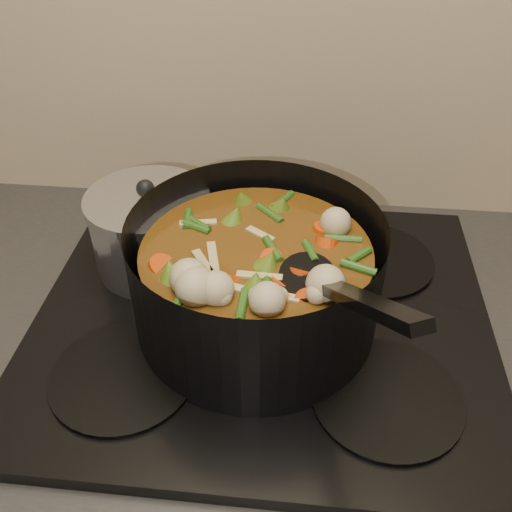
# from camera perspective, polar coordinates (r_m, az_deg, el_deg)

# --- Properties ---
(counter) EXTENTS (2.64, 0.64, 0.91)m
(counter) POSITION_cam_1_polar(r_m,az_deg,el_deg) (1.17, 0.49, -22.45)
(counter) COLOR brown
(counter) RESTS_ON ground
(stovetop) EXTENTS (0.62, 0.54, 0.03)m
(stovetop) POSITION_cam_1_polar(r_m,az_deg,el_deg) (0.80, 0.67, -6.09)
(stovetop) COLOR black
(stovetop) RESTS_ON counter
(stockpot) EXTENTS (0.38, 0.42, 0.23)m
(stockpot) POSITION_cam_1_polar(r_m,az_deg,el_deg) (0.73, 0.04, -2.31)
(stockpot) COLOR black
(stockpot) RESTS_ON stovetop
(saucepan) EXTENTS (0.18, 0.18, 0.15)m
(saucepan) POSITION_cam_1_polar(r_m,az_deg,el_deg) (0.85, -10.43, 2.50)
(saucepan) COLOR silver
(saucepan) RESTS_ON stovetop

